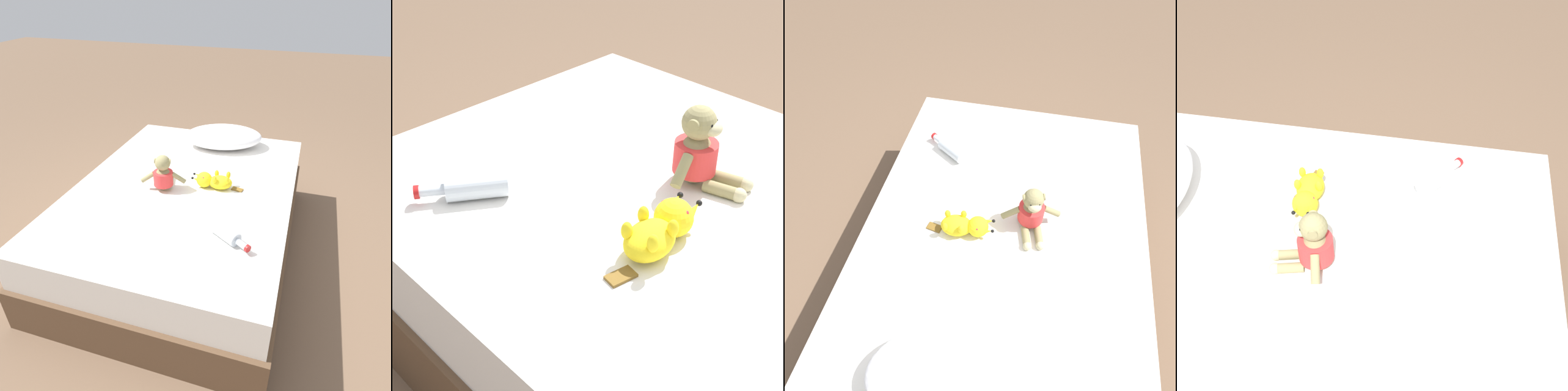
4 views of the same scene
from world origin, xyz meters
The scene contains 5 objects.
ground_plane centered at (0.00, 0.00, 0.00)m, with size 16.00×16.00×0.00m, color brown.
bed centered at (0.00, 0.00, 0.25)m, with size 1.39×1.92×0.50m.
plush_monkey centered at (-0.11, -0.08, 0.60)m, with size 0.28×0.24×0.24m.
plush_yellow_creature centered at (0.18, 0.03, 0.55)m, with size 0.33×0.12×0.10m.
glass_bottle centered at (0.38, -0.46, 0.54)m, with size 0.24×0.19×0.07m.
Camera 2 is at (1.09, 0.69, 1.41)m, focal length 53.77 mm.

